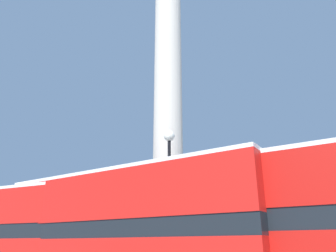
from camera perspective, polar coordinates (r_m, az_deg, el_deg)
name	(u,v)px	position (r m, az deg, el deg)	size (l,w,h in m)	color
monument_column	(168,113)	(18.80, 0.00, 2.36)	(4.66, 4.66, 24.41)	beige
bus_a	(126,230)	(12.00, -7.27, -17.48)	(10.58, 3.45, 4.38)	red
street_lamp	(169,190)	(13.92, 0.22, -11.03)	(0.48, 0.48, 6.71)	black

